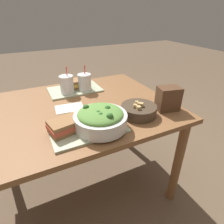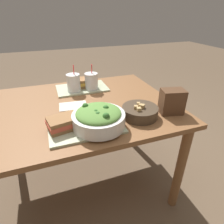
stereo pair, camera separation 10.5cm
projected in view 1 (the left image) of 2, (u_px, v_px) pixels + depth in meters
ground_plane at (85, 183)px, 1.56m from camera, size 12.00×12.00×0.00m
dining_table at (78, 119)px, 1.26m from camera, size 1.23×0.95×0.72m
tray_near at (88, 128)px, 0.98m from camera, size 0.39×0.25×0.01m
tray_far at (75, 90)px, 1.45m from camera, size 0.39×0.25×0.01m
salad_bowl at (101, 118)px, 0.96m from camera, size 0.28×0.28×0.11m
soup_bowl at (139, 110)px, 1.10m from camera, size 0.21×0.21×0.08m
sandwich_near at (65, 126)px, 0.93m from camera, size 0.17×0.14×0.06m
baguette_near at (81, 115)px, 1.03m from camera, size 0.12×0.09×0.06m
sandwich_far at (79, 83)px, 1.47m from camera, size 0.17×0.13×0.06m
drink_cup_dark at (67, 85)px, 1.35m from camera, size 0.10×0.10×0.20m
drink_cup_red at (85, 83)px, 1.41m from camera, size 0.10×0.10×0.19m
chip_bag at (168, 99)px, 1.15m from camera, size 0.15×0.12×0.15m
napkin_folded at (70, 108)px, 1.19m from camera, size 0.19×0.14×0.00m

